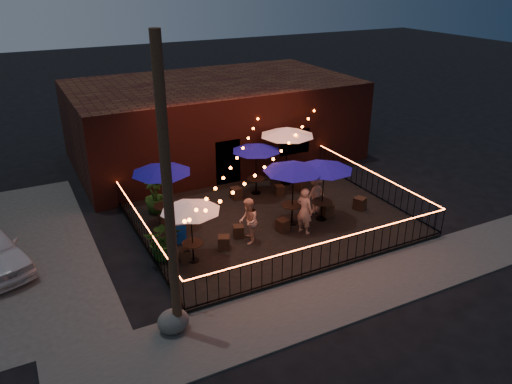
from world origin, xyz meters
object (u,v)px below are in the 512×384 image
cafe_table_3 (256,148)px  cafe_table_5 (287,132)px  cafe_table_4 (324,166)px  cafe_table_0 (190,207)px  cafe_table_2 (294,167)px  boulder (173,321)px  cooler (177,232)px  utility_pole (168,201)px  cafe_table_1 (161,169)px

cafe_table_3 → cafe_table_5: (1.74, 0.38, 0.33)m
cafe_table_3 → cafe_table_4: bearing=-71.1°
cafe_table_0 → cafe_table_2: cafe_table_2 is taller
cafe_table_3 → cafe_table_4: 3.55m
cafe_table_5 → cafe_table_4: bearing=-99.0°
boulder → cooler: bearing=69.6°
utility_pole → boulder: size_ratio=9.00×
cafe_table_0 → cafe_table_2: 4.44m
utility_pole → cafe_table_4: (7.15, 3.66, -1.62)m
cafe_table_1 → cooler: cafe_table_1 is taller
cafe_table_2 → cafe_table_3: cafe_table_2 is taller
cafe_table_3 → boulder: cafe_table_3 is taller
cafe_table_0 → cafe_table_4: cafe_table_4 is taller
cafe_table_3 → cooler: cafe_table_3 is taller
cafe_table_5 → cooler: (-6.20, -2.89, -2.02)m
utility_pole → cafe_table_4: utility_pole is taller
cafe_table_0 → cafe_table_2: (4.35, 0.83, 0.31)m
cafe_table_3 → cafe_table_5: 1.81m
boulder → utility_pole: bearing=-45.0°
cafe_table_0 → cafe_table_4: bearing=6.0°
cafe_table_2 → boulder: cafe_table_2 is taller
cafe_table_1 → cafe_table_3: size_ratio=1.07×
cooler → boulder: cooler is taller
cafe_table_2 → boulder: size_ratio=3.10×
cafe_table_0 → cooler: cafe_table_0 is taller
cafe_table_5 → cafe_table_3: bearing=-167.6°
cafe_table_5 → cooler: 7.14m
cafe_table_0 → cafe_table_3: bearing=41.9°
utility_pole → cafe_table_3: (6.00, 7.02, -1.75)m
cooler → cafe_table_0: bearing=-81.2°
cafe_table_5 → cooler: size_ratio=3.30×
utility_pole → cooler: 5.87m
utility_pole → cafe_table_3: size_ratio=3.48×
cafe_table_4 → cooler: 5.96m
cafe_table_1 → boulder: cafe_table_1 is taller
cafe_table_3 → cooler: (-4.46, -2.51, -1.69)m
utility_pole → boulder: utility_pole is taller
cafe_table_3 → boulder: 9.42m
cafe_table_3 → cafe_table_4: cafe_table_4 is taller
cafe_table_1 → cooler: 2.43m
cafe_table_0 → boulder: bearing=-119.8°
utility_pole → cafe_table_1: (1.60, 6.09, -1.59)m
cafe_table_4 → boulder: (-7.25, -3.56, -2.04)m
cafe_table_4 → boulder: size_ratio=3.16×
utility_pole → cafe_table_0: size_ratio=3.67×
utility_pole → cooler: (1.54, 4.51, -3.44)m
cafe_table_2 → cafe_table_3: (0.05, 3.12, -0.20)m
utility_pole → boulder: (-0.10, 0.10, -3.65)m
cafe_table_4 → cafe_table_2: bearing=168.7°
cafe_table_5 → boulder: 10.94m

